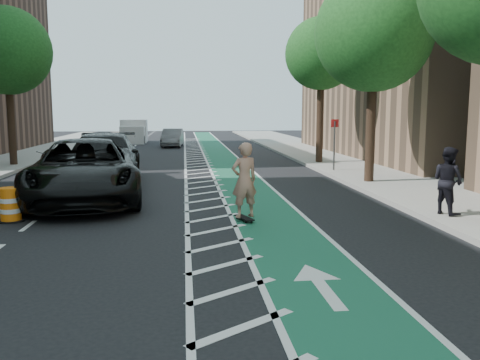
{
  "coord_description": "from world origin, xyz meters",
  "views": [
    {
      "loc": [
        0.76,
        -10.65,
        2.92
      ],
      "look_at": [
        2.19,
        2.36,
        1.1
      ],
      "focal_mm": 38.0,
      "sensor_mm": 36.0,
      "label": 1
    }
  ],
  "objects": [
    {
      "name": "tree_l_d",
      "position": [
        -7.9,
        16.0,
        5.77
      ],
      "size": [
        4.2,
        4.2,
        7.9
      ],
      "color": "#382619",
      "rests_on": "ground"
    },
    {
      "name": "skateboard",
      "position": [
        2.3,
        2.37,
        0.09
      ],
      "size": [
        0.47,
        0.84,
        0.11
      ],
      "rotation": [
        0.0,
        0.0,
        0.32
      ],
      "color": "black",
      "rests_on": "ground"
    },
    {
      "name": "bike_lane",
      "position": [
        3.0,
        10.0,
        0.01
      ],
      "size": [
        2.0,
        90.0,
        0.01
      ],
      "primitive_type": "cube",
      "color": "#1A5E44",
      "rests_on": "ground"
    },
    {
      "name": "tree_r_d",
      "position": [
        7.9,
        16.0,
        5.77
      ],
      "size": [
        4.2,
        4.2,
        7.9
      ],
      "color": "#382619",
      "rests_on": "ground"
    },
    {
      "name": "ground",
      "position": [
        0.0,
        0.0,
        0.0
      ],
      "size": [
        120.0,
        120.0,
        0.0
      ],
      "primitive_type": "plane",
      "color": "black",
      "rests_on": "ground"
    },
    {
      "name": "car_silver",
      "position": [
        -4.75,
        23.55,
        0.79
      ],
      "size": [
        2.48,
        4.86,
        1.58
      ],
      "primitive_type": "imported",
      "rotation": [
        0.0,
        0.0,
        -0.13
      ],
      "color": "#959499",
      "rests_on": "ground"
    },
    {
      "name": "suv_near",
      "position": [
        -2.4,
        5.81,
        0.99
      ],
      "size": [
        4.18,
        7.52,
        1.99
      ],
      "primitive_type": "imported",
      "rotation": [
        0.0,
        0.0,
        0.13
      ],
      "color": "black",
      "rests_on": "ground"
    },
    {
      "name": "building_right_far",
      "position": [
        17.5,
        20.0,
        9.5
      ],
      "size": [
        14.0,
        22.0,
        19.0
      ],
      "primitive_type": "cube",
      "color": "#84664C",
      "rests_on": "ground"
    },
    {
      "name": "pedestrian",
      "position": [
        7.7,
        1.99,
        1.05
      ],
      "size": [
        0.94,
        1.05,
        1.8
      ],
      "primitive_type": "imported",
      "rotation": [
        0.0,
        0.0,
        1.92
      ],
      "color": "black",
      "rests_on": "sidewalk_right"
    },
    {
      "name": "barrel_b",
      "position": [
        -1.8,
        9.5,
        0.44
      ],
      "size": [
        0.69,
        0.69,
        0.94
      ],
      "color": "orange",
      "rests_on": "ground"
    },
    {
      "name": "skateboarder",
      "position": [
        2.3,
        2.37,
        1.09
      ],
      "size": [
        0.83,
        0.67,
        1.97
      ],
      "primitive_type": "imported",
      "rotation": [
        0.0,
        0.0,
        3.46
      ],
      "color": "tan",
      "rests_on": "skateboard"
    },
    {
      "name": "tree_r_c",
      "position": [
        7.9,
        8.0,
        5.77
      ],
      "size": [
        4.2,
        4.2,
        7.9
      ],
      "color": "#382619",
      "rests_on": "ground"
    },
    {
      "name": "sign_post",
      "position": [
        7.6,
        12.0,
        1.35
      ],
      "size": [
        0.35,
        0.08,
        2.47
      ],
      "color": "#4C4C4C",
      "rests_on": "ground"
    },
    {
      "name": "barrel_a",
      "position": [
        -3.8,
        3.0,
        0.42
      ],
      "size": [
        0.66,
        0.66,
        0.9
      ],
      "color": "orange",
      "rests_on": "ground"
    },
    {
      "name": "barrel_c",
      "position": [
        -2.4,
        14.5,
        0.41
      ],
      "size": [
        0.64,
        0.64,
        0.88
      ],
      "color": "#F7470D",
      "rests_on": "ground"
    },
    {
      "name": "car_grey",
      "position": [
        -0.16,
        29.81,
        0.71
      ],
      "size": [
        1.8,
        4.39,
        1.41
      ],
      "primitive_type": "imported",
      "rotation": [
        0.0,
        0.0,
        -0.07
      ],
      "color": "slate",
      "rests_on": "ground"
    },
    {
      "name": "box_truck",
      "position": [
        -3.68,
        35.27,
        0.93
      ],
      "size": [
        2.31,
        4.91,
        2.02
      ],
      "rotation": [
        0.0,
        0.0,
        0.03
      ],
      "color": "silver",
      "rests_on": "ground"
    },
    {
      "name": "buffer_strip",
      "position": [
        1.5,
        10.0,
        0.01
      ],
      "size": [
        1.4,
        90.0,
        0.01
      ],
      "primitive_type": "cube",
      "color": "silver",
      "rests_on": "ground"
    },
    {
      "name": "curb_right",
      "position": [
        7.05,
        10.0,
        0.08
      ],
      "size": [
        0.12,
        90.0,
        0.16
      ],
      "primitive_type": "cube",
      "color": "gray",
      "rests_on": "ground"
    },
    {
      "name": "suv_far",
      "position": [
        -2.4,
        9.53,
        0.98
      ],
      "size": [
        3.21,
        6.95,
        1.97
      ],
      "primitive_type": "imported",
      "rotation": [
        0.0,
        0.0,
        0.07
      ],
      "color": "black",
      "rests_on": "ground"
    },
    {
      "name": "sidewalk_right",
      "position": [
        9.5,
        10.0,
        0.07
      ],
      "size": [
        5.0,
        90.0,
        0.15
      ],
      "primitive_type": "cube",
      "color": "gray",
      "rests_on": "ground"
    }
  ]
}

